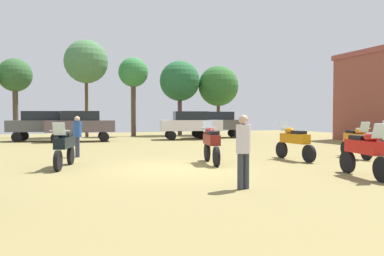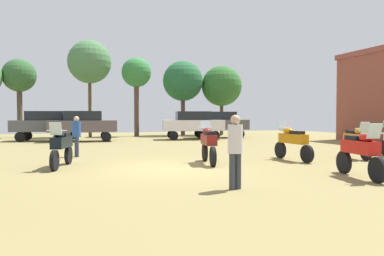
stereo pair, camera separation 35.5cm
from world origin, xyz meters
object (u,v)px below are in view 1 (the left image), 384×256
person_2 (243,146)px  tree_1 (180,81)px  car_1 (191,123)px  tree_4 (133,74)px  motorcycle_8 (294,141)px  motorcycle_6 (356,140)px  motorcycle_9 (211,143)px  car_3 (216,123)px  motorcycle_2 (365,151)px  person_1 (77,133)px  car_4 (43,124)px  car_2 (80,124)px  tree_9 (218,86)px  motorcycle_5 (64,145)px  tree_2 (15,76)px  tree_7 (86,62)px

person_2 → tree_1: (5.77, 22.74, 3.67)m
car_1 → tree_4: tree_4 is taller
motorcycle_8 → motorcycle_6: bearing=-8.1°
motorcycle_9 → car_3: size_ratio=0.49×
motorcycle_2 → person_1: size_ratio=1.32×
car_1 → car_4: 9.99m
motorcycle_6 → car_2: bearing=-41.5°
person_2 → tree_4: 23.17m
motorcycle_2 → person_1: (-7.17, 7.84, 0.24)m
motorcycle_9 → tree_9: 20.02m
motorcycle_2 → car_1: 16.89m
motorcycle_6 → motorcycle_8: size_ratio=0.90×
motorcycle_5 → tree_9: 21.97m
person_1 → tree_2: tree_2 is taller
motorcycle_2 → car_2: size_ratio=0.50×
motorcycle_5 → car_2: car_2 is taller
person_1 → motorcycle_8: bearing=-125.9°
motorcycle_2 → motorcycle_6: 4.95m
person_1 → tree_2: 16.32m
motorcycle_6 → person_1: 11.24m
person_1 → tree_1: bearing=-41.3°
motorcycle_5 → car_2: bearing=-80.4°
tree_7 → car_4: bearing=-127.4°
car_4 → tree_9: tree_9 is taller
motorcycle_9 → car_4: bearing=123.5°
car_1 → car_3: same height
car_4 → tree_4: (6.78, 3.89, 3.98)m
tree_2 → car_3: bearing=-19.6°
person_2 → tree_7: bearing=-95.9°
motorcycle_5 → car_3: size_ratio=0.49×
motorcycle_8 → person_2: 6.17m
person_1 → person_2: bearing=-167.3°
tree_4 → motorcycle_9: bearing=-92.1°
motorcycle_6 → tree_7: size_ratio=0.27×
motorcycle_9 → tree_9: size_ratio=0.36×
motorcycle_8 → tree_1: tree_1 is taller
car_3 → car_4: 12.38m
tree_2 → tree_7: (5.21, -0.72, 1.25)m
car_1 → tree_1: (0.97, 5.58, 3.49)m
motorcycle_6 → motorcycle_9: bearing=8.5°
person_1 → motorcycle_5: bearing=160.9°
motorcycle_6 → tree_2: 24.56m
motorcycle_8 → tree_7: 20.29m
tree_4 → tree_2: bearing=174.8°
motorcycle_8 → car_4: bearing=120.9°
tree_4 → motorcycle_5: bearing=-107.5°
motorcycle_6 → person_2: bearing=41.6°
person_2 → tree_9: size_ratio=0.28×
motorcycle_2 → tree_7: 23.85m
motorcycle_5 → tree_7: (1.84, 17.78, 5.23)m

